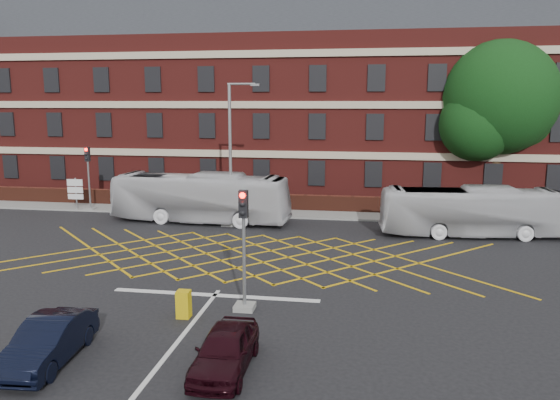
# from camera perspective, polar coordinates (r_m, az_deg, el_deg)

# --- Properties ---
(ground) EXTENTS (120.00, 120.00, 0.00)m
(ground) POSITION_cam_1_polar(r_m,az_deg,el_deg) (24.33, -4.54, -7.09)
(ground) COLOR black
(ground) RESTS_ON ground
(victorian_building) EXTENTS (51.00, 12.17, 20.40)m
(victorian_building) POSITION_cam_1_polar(r_m,az_deg,el_deg) (44.86, 2.41, 11.04)
(victorian_building) COLOR maroon
(victorian_building) RESTS_ON ground
(boundary_wall) EXTENTS (56.00, 0.50, 1.10)m
(boundary_wall) POSITION_cam_1_polar(r_m,az_deg,el_deg) (36.60, 0.26, -0.26)
(boundary_wall) COLOR #4E2014
(boundary_wall) RESTS_ON ground
(far_pavement) EXTENTS (60.00, 3.00, 0.12)m
(far_pavement) POSITION_cam_1_polar(r_m,az_deg,el_deg) (35.72, 0.01, -1.32)
(far_pavement) COLOR slate
(far_pavement) RESTS_ON ground
(box_junction_hatching) EXTENTS (8.22, 8.22, 0.02)m
(box_junction_hatching) POSITION_cam_1_polar(r_m,az_deg,el_deg) (26.19, -3.50, -5.79)
(box_junction_hatching) COLOR #CC990C
(box_junction_hatching) RESTS_ON ground
(stop_line) EXTENTS (8.00, 0.30, 0.02)m
(stop_line) POSITION_cam_1_polar(r_m,az_deg,el_deg) (21.13, -6.82, -9.84)
(stop_line) COLOR silver
(stop_line) RESTS_ON ground
(centre_line) EXTENTS (0.15, 14.00, 0.02)m
(centre_line) POSITION_cam_1_polar(r_m,az_deg,el_deg) (15.53, -13.74, -17.85)
(centre_line) COLOR silver
(centre_line) RESTS_ON ground
(bus_left) EXTENTS (10.95, 3.23, 3.01)m
(bus_left) POSITION_cam_1_polar(r_m,az_deg,el_deg) (33.28, -8.31, 0.24)
(bus_left) COLOR silver
(bus_left) RESTS_ON ground
(bus_right) EXTENTS (9.88, 3.08, 2.71)m
(bus_right) POSITION_cam_1_polar(r_m,az_deg,el_deg) (31.31, 19.36, -1.15)
(bus_right) COLOR silver
(bus_right) RESTS_ON ground
(car_navy) EXTENTS (1.60, 3.90, 1.26)m
(car_navy) POSITION_cam_1_polar(r_m,az_deg,el_deg) (17.08, -23.03, -13.41)
(car_navy) COLOR black
(car_navy) RESTS_ON ground
(car_maroon) EXTENTS (1.43, 3.53, 1.20)m
(car_maroon) POSITION_cam_1_polar(r_m,az_deg,el_deg) (15.45, -5.76, -15.28)
(car_maroon) COLOR black
(car_maroon) RESTS_ON ground
(deciduous_tree) EXTENTS (7.79, 7.62, 11.29)m
(deciduous_tree) POSITION_cam_1_polar(r_m,az_deg,el_deg) (39.80, 21.86, 9.12)
(deciduous_tree) COLOR black
(deciduous_tree) RESTS_ON ground
(traffic_light_near) EXTENTS (0.70, 0.70, 4.27)m
(traffic_light_near) POSITION_cam_1_polar(r_m,az_deg,el_deg) (19.11, -3.77, -6.43)
(traffic_light_near) COLOR slate
(traffic_light_near) RESTS_ON ground
(traffic_light_far) EXTENTS (0.70, 0.70, 4.27)m
(traffic_light_far) POSITION_cam_1_polar(r_m,az_deg,el_deg) (38.50, -19.31, 1.52)
(traffic_light_far) COLOR slate
(traffic_light_far) RESTS_ON ground
(street_lamp) EXTENTS (2.25, 1.00, 8.27)m
(street_lamp) POSITION_cam_1_polar(r_m,az_deg,el_deg) (32.01, -5.05, 2.24)
(street_lamp) COLOR slate
(street_lamp) RESTS_ON ground
(direction_signs) EXTENTS (1.10, 0.16, 2.20)m
(direction_signs) POSITION_cam_1_polar(r_m,az_deg,el_deg) (38.95, -20.60, 0.96)
(direction_signs) COLOR gray
(direction_signs) RESTS_ON ground
(utility_cabinet) EXTENTS (0.45, 0.41, 0.95)m
(utility_cabinet) POSITION_cam_1_polar(r_m,az_deg,el_deg) (19.11, -10.03, -10.67)
(utility_cabinet) COLOR #C5A40B
(utility_cabinet) RESTS_ON ground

